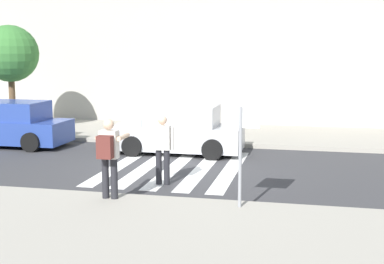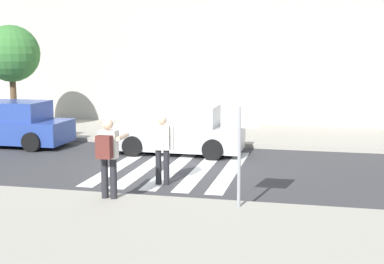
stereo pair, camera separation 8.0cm
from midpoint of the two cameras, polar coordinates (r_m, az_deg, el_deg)
The scene contains 15 objects.
ground_plane at distance 14.98m, azimuth -1.92°, elevation -3.97°, with size 120.00×120.00×0.00m, color #38383A.
sidewalk_near at distance 9.34m, azimuth -11.84°, elevation -11.72°, with size 60.00×6.00×0.14m, color #9E998C.
sidewalk_far at distance 20.72m, azimuth 2.30°, elevation -0.18°, with size 60.00×4.80×0.14m, color #9E998C.
building_facade_far at distance 24.81m, azimuth 4.23°, elevation 8.57°, with size 56.00×4.00×6.42m, color #ADA89E.
crosswalk_stripe_0 at distance 15.64m, azimuth -7.42°, elevation -3.47°, with size 0.44×5.20×0.01m, color silver.
crosswalk_stripe_1 at distance 15.39m, azimuth -4.62°, elevation -3.63°, with size 0.44×5.20×0.01m, color silver.
crosswalk_stripe_2 at distance 15.17m, azimuth -1.73°, elevation -3.79°, with size 0.44×5.20×0.01m, color silver.
crosswalk_stripe_3 at distance 14.99m, azimuth 1.24°, elevation -3.94°, with size 0.44×5.20×0.01m, color silver.
crosswalk_stripe_4 at distance 14.86m, azimuth 4.27°, elevation -4.08°, with size 0.44×5.20×0.01m, color silver.
stop_sign at distance 10.67m, azimuth 5.33°, elevation 1.01°, with size 0.76×0.08×2.39m.
photographer_with_backpack at distance 11.48m, azimuth -8.76°, elevation -2.07°, with size 0.58×0.84×1.72m.
pedestrian_crossing at distance 13.12m, azimuth -3.02°, elevation -1.47°, with size 0.58×0.27×1.72m.
parked_car_blue at distance 19.46m, azimuth -18.61°, elevation 0.72°, with size 4.10×1.92×1.55m.
parked_car_silver at distance 17.13m, azimuth -1.17°, elevation 0.13°, with size 4.10×1.92×1.55m.
street_tree_west at distance 21.82m, azimuth -18.62°, elevation 7.88°, with size 2.17×2.17×4.09m.
Camera 2 is at (3.77, -14.11, 3.32)m, focal length 50.00 mm.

